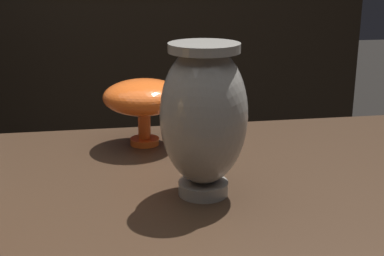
% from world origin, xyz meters
% --- Properties ---
extents(back_display_shelf, '(2.60, 0.40, 0.99)m').
position_xyz_m(back_display_shelf, '(0.00, 2.20, 0.49)').
color(back_display_shelf, black).
rests_on(back_display_shelf, ground_plane).
extents(vase_centerpiece, '(0.13, 0.13, 0.24)m').
position_xyz_m(vase_centerpiece, '(0.03, -0.06, 0.93)').
color(vase_centerpiece, gray).
rests_on(vase_centerpiece, display_plinth).
extents(vase_left_accent, '(0.16, 0.16, 0.13)m').
position_xyz_m(vase_left_accent, '(-0.04, 0.20, 0.89)').
color(vase_left_accent, '#E55B1E').
rests_on(vase_left_accent, display_plinth).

